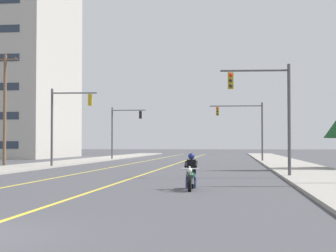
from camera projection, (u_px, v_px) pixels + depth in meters
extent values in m
cube|color=yellow|center=(180.00, 162.00, 55.31)|extent=(0.16, 100.00, 0.01)
cube|color=yellow|center=(140.00, 162.00, 55.82)|extent=(0.16, 100.00, 0.01)
cube|color=#9E998E|center=(287.00, 164.00, 49.13)|extent=(4.40, 110.00, 0.14)
cube|color=#9E998E|center=(63.00, 163.00, 51.63)|extent=(4.40, 110.00, 0.14)
cylinder|color=black|center=(190.00, 183.00, 20.85)|extent=(0.13, 0.64, 0.64)
cylinder|color=black|center=(192.00, 181.00, 22.39)|extent=(0.13, 0.64, 0.64)
cylinder|color=silver|center=(190.00, 175.00, 20.96)|extent=(0.08, 0.33, 0.68)
sphere|color=white|center=(190.00, 170.00, 20.81)|extent=(0.20, 0.20, 0.20)
cylinder|color=silver|center=(190.00, 169.00, 21.01)|extent=(0.70, 0.06, 0.04)
ellipsoid|color=#143D23|center=(191.00, 175.00, 21.51)|extent=(0.33, 0.57, 0.28)
cube|color=silver|center=(191.00, 181.00, 21.62)|extent=(0.25, 0.44, 0.24)
cube|color=black|center=(191.00, 176.00, 21.94)|extent=(0.29, 0.52, 0.12)
cube|color=#143D23|center=(192.00, 173.00, 22.35)|extent=(0.21, 0.36, 0.08)
cylinder|color=silver|center=(188.00, 182.00, 22.03)|extent=(0.09, 0.55, 0.08)
cube|color=black|center=(191.00, 166.00, 21.91)|extent=(0.36, 0.25, 0.56)
sphere|color=navy|center=(191.00, 156.00, 21.91)|extent=(0.26, 0.26, 0.26)
cylinder|color=navy|center=(195.00, 176.00, 21.75)|extent=(0.15, 0.44, 0.30)
cylinder|color=navy|center=(195.00, 184.00, 21.56)|extent=(0.11, 0.16, 0.35)
cylinder|color=black|center=(196.00, 164.00, 21.64)|extent=(0.11, 0.52, 0.27)
cylinder|color=navy|center=(188.00, 176.00, 21.78)|extent=(0.15, 0.44, 0.30)
cylinder|color=navy|center=(187.00, 184.00, 21.59)|extent=(0.11, 0.16, 0.35)
cylinder|color=black|center=(186.00, 164.00, 21.68)|extent=(0.11, 0.52, 0.27)
cylinder|color=#47474C|center=(289.00, 121.00, 29.64)|extent=(0.18, 0.18, 6.20)
cylinder|color=#47474C|center=(254.00, 71.00, 29.84)|extent=(3.72, 0.34, 0.11)
cube|color=#B79319|center=(231.00, 81.00, 29.90)|extent=(0.31, 0.26, 0.90)
sphere|color=red|center=(231.00, 75.00, 29.75)|extent=(0.18, 0.18, 0.18)
sphere|color=black|center=(231.00, 80.00, 29.74)|extent=(0.18, 0.18, 0.18)
sphere|color=black|center=(231.00, 86.00, 29.73)|extent=(0.18, 0.18, 0.18)
cylinder|color=#47474C|center=(52.00, 128.00, 42.81)|extent=(0.18, 0.18, 6.20)
cylinder|color=#47474C|center=(74.00, 93.00, 42.80)|extent=(3.55, 0.33, 0.11)
cube|color=#B79319|center=(90.00, 100.00, 42.71)|extent=(0.31, 0.26, 0.90)
sphere|color=red|center=(91.00, 96.00, 42.87)|extent=(0.18, 0.18, 0.18)
sphere|color=black|center=(90.00, 100.00, 42.86)|extent=(0.18, 0.18, 0.18)
sphere|color=black|center=(90.00, 104.00, 42.85)|extent=(0.18, 0.18, 0.18)
cylinder|color=#47474C|center=(262.00, 132.00, 56.85)|extent=(0.18, 0.18, 6.20)
cylinder|color=#47474C|center=(236.00, 106.00, 57.17)|extent=(5.46, 0.33, 0.11)
cube|color=#B79319|center=(217.00, 111.00, 57.30)|extent=(0.31, 0.25, 0.90)
sphere|color=red|center=(217.00, 108.00, 57.16)|extent=(0.18, 0.18, 0.18)
sphere|color=black|center=(217.00, 111.00, 57.15)|extent=(0.18, 0.18, 0.18)
sphere|color=black|center=(217.00, 114.00, 57.14)|extent=(0.18, 0.18, 0.18)
cylinder|color=#47474C|center=(112.00, 134.00, 64.37)|extent=(0.18, 0.18, 6.20)
cylinder|color=#47474C|center=(129.00, 110.00, 64.23)|extent=(3.98, 0.12, 0.11)
cube|color=black|center=(140.00, 115.00, 64.05)|extent=(0.30, 0.24, 0.90)
sphere|color=red|center=(141.00, 112.00, 64.22)|extent=(0.18, 0.18, 0.18)
sphere|color=black|center=(141.00, 115.00, 64.21)|extent=(0.18, 0.18, 0.18)
sphere|color=black|center=(141.00, 117.00, 64.20)|extent=(0.18, 0.18, 0.18)
cylinder|color=brown|center=(5.00, 111.00, 44.27)|extent=(0.26, 0.26, 9.13)
cube|color=brown|center=(5.00, 59.00, 44.42)|extent=(2.11, 0.12, 0.12)
cylinder|color=slate|center=(16.00, 58.00, 44.31)|extent=(0.08, 0.08, 0.12)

